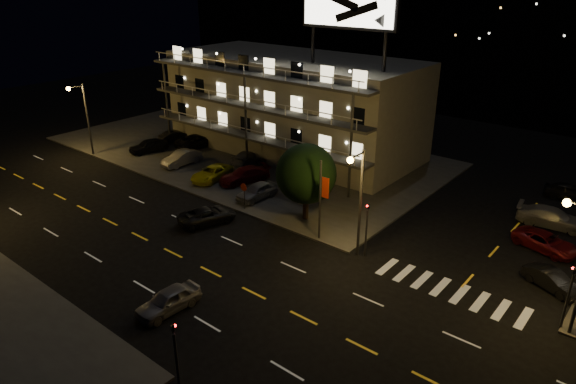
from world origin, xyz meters
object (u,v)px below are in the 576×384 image
Objects in this scene: lot_car_7 at (247,157)px; road_car_east at (168,300)px; lot_car_4 at (257,191)px; side_car_0 at (552,280)px; lot_car_2 at (212,173)px; road_car_west at (207,215)px; tree at (306,175)px.

lot_car_7 is 1.02× the size of road_car_east.
side_car_0 is at bearing 7.33° from lot_car_4.
lot_car_2 reaches higher than road_car_east.
road_car_west is (6.40, -6.47, -0.14)m from lot_car_2.
road_car_east is at bearing -85.63° from tree.
tree is 15.03m from lot_car_7.
lot_car_2 is at bearing 132.67° from road_car_east.
road_car_west is at bearing -52.46° from lot_car_2.
road_car_west is at bearing -87.06° from lot_car_4.
tree is at bearing 137.90° from lot_car_7.
lot_car_4 is at bearing -12.17° from lot_car_2.
lot_car_2 is 1.12× the size of lot_car_4.
lot_car_4 is at bearing 124.34° from lot_car_7.
road_car_east is 0.87× the size of road_car_west.
lot_car_4 is at bearing 175.71° from tree.
road_car_east is (13.35, -15.99, -0.10)m from lot_car_2.
lot_car_7 is (-13.04, 6.77, -3.16)m from tree.
road_car_east is (6.90, -15.42, -0.16)m from lot_car_4.
lot_car_7 is (-0.83, 5.77, -0.04)m from lot_car_2.
side_car_0 is at bearing 47.45° from road_car_east.
lot_car_7 is 0.89× the size of road_car_west.
lot_car_2 is (-12.21, 1.00, -3.12)m from tree.
lot_car_2 is 1.11× the size of lot_car_7.
lot_car_4 is 1.10× the size of side_car_0.
tree is 8.62m from road_car_west.
side_car_0 is (24.14, 1.63, -0.23)m from lot_car_4.
side_car_0 is at bearing -5.17° from lot_car_2.
lot_car_4 reaches higher than lot_car_7.
lot_car_2 reaches higher than road_car_west.
road_car_west is at bearing 128.95° from road_car_east.
tree is at bearing 97.17° from road_car_east.
lot_car_7 reaches higher than road_car_west.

